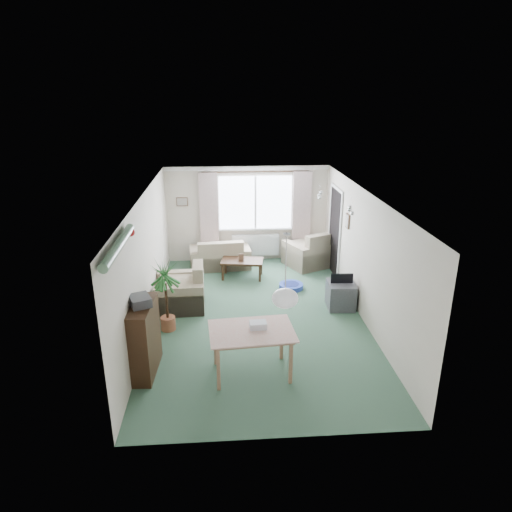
{
  "coord_description": "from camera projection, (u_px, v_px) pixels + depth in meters",
  "views": [
    {
      "loc": [
        -0.6,
        -7.81,
        4.1
      ],
      "look_at": [
        0.0,
        0.3,
        1.15
      ],
      "focal_mm": 32.0,
      "sensor_mm": 36.0,
      "label": 1
    }
  ],
  "objects": [
    {
      "name": "curtain_rod",
      "position": [
        256.0,
        172.0,
        10.96
      ],
      "size": [
        2.6,
        0.03,
        0.03
      ],
      "primitive_type": "cube",
      "color": "black"
    },
    {
      "name": "gift_box",
      "position": [
        258.0,
        326.0,
        6.84
      ],
      "size": [
        0.26,
        0.19,
        0.12
      ],
      "primitive_type": "cube",
      "rotation": [
        0.0,
        0.0,
        0.06
      ],
      "color": "white",
      "rests_on": "dining_table"
    },
    {
      "name": "bauble_cluster_b",
      "position": [
        351.0,
        207.0,
        7.83
      ],
      "size": [
        0.2,
        0.2,
        0.2
      ],
      "primitive_type": "sphere",
      "color": "silver"
    },
    {
      "name": "wall_picture_right",
      "position": [
        347.0,
        221.0,
        9.5
      ],
      "size": [
        0.03,
        0.24,
        0.3
      ],
      "primitive_type": "cube",
      "color": "brown"
    },
    {
      "name": "window",
      "position": [
        255.0,
        202.0,
        11.29
      ],
      "size": [
        1.8,
        0.03,
        1.3
      ],
      "primitive_type": "cube",
      "color": "white"
    },
    {
      "name": "radiator",
      "position": [
        255.0,
        245.0,
        11.63
      ],
      "size": [
        1.2,
        0.1,
        0.55
      ],
      "primitive_type": "cube",
      "color": "white"
    },
    {
      "name": "ground",
      "position": [
        257.0,
        317.0,
        8.76
      ],
      "size": [
        6.5,
        6.5,
        0.0
      ],
      "primitive_type": "plane",
      "color": "#31523D"
    },
    {
      "name": "pendant_lamp",
      "position": [
        285.0,
        298.0,
        6.11
      ],
      "size": [
        0.36,
        0.36,
        0.36
      ],
      "primitive_type": "sphere",
      "color": "white"
    },
    {
      "name": "doorway",
      "position": [
        335.0,
        232.0,
        10.62
      ],
      "size": [
        0.03,
        0.95,
        2.0
      ],
      "primitive_type": "cube",
      "color": "black"
    },
    {
      "name": "tinsel_garland",
      "position": [
        118.0,
        246.0,
        5.7
      ],
      "size": [
        1.6,
        1.6,
        0.12
      ],
      "primitive_type": "cylinder",
      "color": "#196626"
    },
    {
      "name": "bookshelf",
      "position": [
        144.0,
        339.0,
        6.9
      ],
      "size": [
        0.36,
        0.94,
        1.13
      ],
      "primitive_type": "cube",
      "rotation": [
        0.0,
        0.0,
        -0.06
      ],
      "color": "black",
      "rests_on": "ground"
    },
    {
      "name": "tv_cube",
      "position": [
        341.0,
        295.0,
        9.11
      ],
      "size": [
        0.55,
        0.6,
        0.52
      ],
      "primitive_type": "cube",
      "rotation": [
        0.0,
        0.0,
        -0.05
      ],
      "color": "#323337",
      "rests_on": "ground"
    },
    {
      "name": "wall_picture_back",
      "position": [
        182.0,
        202.0,
        11.15
      ],
      "size": [
        0.28,
        0.03,
        0.22
      ],
      "primitive_type": "cube",
      "color": "brown"
    },
    {
      "name": "curtain_right",
      "position": [
        302.0,
        212.0,
        11.36
      ],
      "size": [
        0.45,
        0.08,
        2.0
      ],
      "primitive_type": "cube",
      "color": "beige"
    },
    {
      "name": "armchair_corner",
      "position": [
        308.0,
        248.0,
        11.26
      ],
      "size": [
        1.29,
        1.27,
        0.89
      ],
      "primitive_type": "cube",
      "rotation": [
        0.0,
        0.0,
        3.58
      ],
      "color": "#C2AD93",
      "rests_on": "ground"
    },
    {
      "name": "pet_bed",
      "position": [
        291.0,
        286.0,
        10.04
      ],
      "size": [
        0.68,
        0.68,
        0.11
      ],
      "primitive_type": "cylinder",
      "rotation": [
        0.0,
        0.0,
        0.38
      ],
      "color": "#214B9A",
      "rests_on": "ground"
    },
    {
      "name": "dining_table",
      "position": [
        252.0,
        353.0,
        6.91
      ],
      "size": [
        1.22,
        0.86,
        0.73
      ],
      "primitive_type": "cube",
      "rotation": [
        0.0,
        0.0,
        0.08
      ],
      "color": "#998753",
      "rests_on": "ground"
    },
    {
      "name": "bauble_cluster_a",
      "position": [
        320.0,
        193.0,
        8.94
      ],
      "size": [
        0.2,
        0.2,
        0.2
      ],
      "primitive_type": "sphere",
      "color": "silver"
    },
    {
      "name": "curtain_left",
      "position": [
        209.0,
        213.0,
        11.2
      ],
      "size": [
        0.45,
        0.08,
        2.0
      ],
      "primitive_type": "cube",
      "color": "beige"
    },
    {
      "name": "armchair_left",
      "position": [
        180.0,
        286.0,
        9.07
      ],
      "size": [
        0.98,
        1.03,
        0.89
      ],
      "primitive_type": "cube",
      "rotation": [
        0.0,
        0.0,
        -1.53
      ],
      "color": "beige",
      "rests_on": "ground"
    },
    {
      "name": "coffee_table",
      "position": [
        242.0,
        269.0,
        10.58
      ],
      "size": [
        1.02,
        0.67,
        0.43
      ],
      "primitive_type": "cube",
      "rotation": [
        0.0,
        0.0,
        -0.16
      ],
      "color": "black",
      "rests_on": "ground"
    },
    {
      "name": "photo_frame",
      "position": [
        241.0,
        257.0,
        10.47
      ],
      "size": [
        0.12,
        0.03,
        0.16
      ],
      "primitive_type": "cube",
      "rotation": [
        0.0,
        0.0,
        0.08
      ],
      "color": "brown",
      "rests_on": "coffee_table"
    },
    {
      "name": "houseplant",
      "position": [
        166.0,
        296.0,
        8.1
      ],
      "size": [
        0.64,
        0.64,
        1.33
      ],
      "primitive_type": "cylinder",
      "rotation": [
        0.0,
        0.0,
        0.13
      ],
      "color": "#1F571D",
      "rests_on": "ground"
    },
    {
      "name": "hifi_box",
      "position": [
        140.0,
        301.0,
        6.68
      ],
      "size": [
        0.4,
        0.43,
        0.14
      ],
      "primitive_type": "cube",
      "rotation": [
        0.0,
        0.0,
        0.41
      ],
      "color": "#3A3A3F",
      "rests_on": "bookshelf"
    },
    {
      "name": "sofa",
      "position": [
        220.0,
        253.0,
        11.17
      ],
      "size": [
        1.51,
        0.89,
        0.73
      ],
      "primitive_type": "cube",
      "rotation": [
        0.0,
        0.0,
        3.23
      ],
      "color": "beige",
      "rests_on": "ground"
    }
  ]
}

